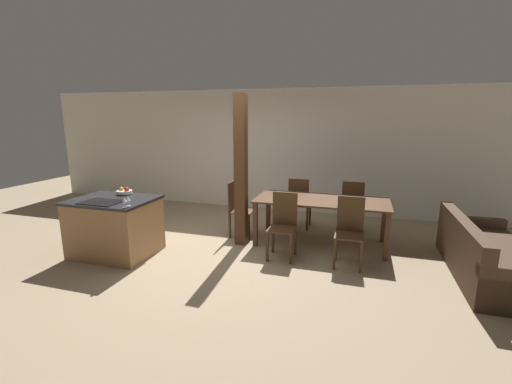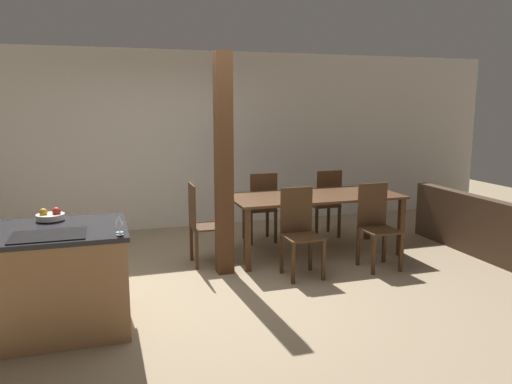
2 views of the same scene
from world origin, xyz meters
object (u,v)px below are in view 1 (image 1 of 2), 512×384
Objects in this scene: wine_glass_middle at (128,199)px; dining_chair_near_right at (349,230)px; fruit_bowl at (124,191)px; dining_chair_far_left at (299,203)px; dining_chair_head_end at (238,208)px; timber_post at (241,171)px; wine_glass_near at (124,200)px; kitchen_island at (115,226)px; couch at (488,258)px; dining_table at (321,205)px; dining_chair_far_right at (352,206)px; dining_chair_near_left at (283,224)px.

dining_chair_near_right is at bearing 18.58° from wine_glass_middle.
fruit_bowl is 0.25× the size of dining_chair_far_left.
fruit_bowl is at bearing 123.59° from dining_chair_head_end.
timber_post is at bearing 48.06° from wine_glass_middle.
wine_glass_near reaches higher than dining_chair_head_end.
kitchen_island is 0.87m from wine_glass_near.
kitchen_island is 3.24m from dining_chair_far_left.
dining_chair_head_end is 0.47× the size of couch.
dining_chair_far_right is at bearing 55.18° from dining_table.
dining_chair_far_right is at bearing 30.61° from kitchen_island.
dining_chair_far_left is 1.51m from timber_post.
wine_glass_middle reaches higher than couch.
dining_table is (2.45, 1.76, -0.31)m from wine_glass_near.
timber_post is (-0.78, 0.33, 0.72)m from dining_chair_near_left.
fruit_bowl is 0.25× the size of dining_chair_near_left.
dining_table is 0.87m from dining_chair_far_right.
kitchen_island is 1.24× the size of dining_chair_near_left.
fruit_bowl is at bearing -161.04° from dining_table.
dining_chair_near_left is (2.53, 0.34, -0.41)m from fruit_bowl.
dining_table is 2.20× the size of dining_chair_near_right.
dining_table is 2.38m from couch.
dining_chair_near_right is 0.40× the size of timber_post.
dining_chair_near_left reaches higher than dining_table.
couch is (3.73, -0.57, -0.25)m from dining_chair_head_end.
dining_chair_near_right is (0.97, 0.00, 0.00)m from dining_chair_near_left.
dining_chair_far_left reaches higher than dining_table.
fruit_bowl is at bearing -172.37° from dining_chair_near_left.
timber_post is (1.75, 0.67, 0.30)m from fruit_bowl.
dining_chair_near_left is 1.70m from dining_chair_far_right.
dining_table is at bearing 55.18° from dining_chair_near_left.
wine_glass_near is at bearing -36.84° from kitchen_island.
dining_table is at bearing 24.43° from kitchen_island.
kitchen_island is 8.76× the size of wine_glass_near.
dining_chair_far_right is (3.48, 2.06, 0.07)m from kitchen_island.
kitchen_island is 0.58× the size of couch.
timber_post is at bearing -163.79° from dining_table.
kitchen_island is 3.29m from dining_table.
wine_glass_middle is at bearing -131.94° from timber_post.
dining_table is at bearing 75.89° from couch.
dining_chair_head_end is (-0.97, -0.70, 0.00)m from dining_chair_far_left.
dining_chair_head_end is at bearing 180.00° from dining_table.
fruit_bowl is 0.25× the size of dining_chair_head_end.
kitchen_island is 8.76× the size of wine_glass_middle.
dining_chair_near_left is 0.47× the size of couch.
wine_glass_middle is 0.14× the size of dining_chair_near_left.
wine_glass_near is at bearing -144.33° from dining_table.
wine_glass_near is 0.14× the size of dining_chair_near_right.
timber_post reaches higher than dining_chair_head_end.
wine_glass_near and wine_glass_middle have the same top height.
dining_chair_far_left is at bearing 34.41° from fruit_bowl.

